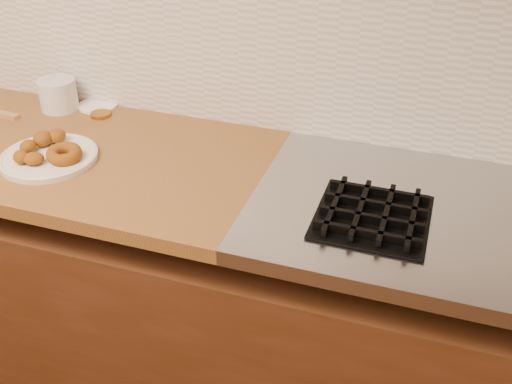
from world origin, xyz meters
The scene contains 8 objects.
base_cabinet centered at (0.00, 1.69, 0.39)m, with size 3.60×0.60×0.77m, color #4D2918.
backsplash centered at (0.00, 1.99, 1.20)m, with size 3.60×0.02×0.60m, color silver.
donut_plate centered at (-0.08, 1.61, 0.91)m, with size 0.26×0.26×0.01m, color silver.
ring_donut centered at (-0.02, 1.60, 0.93)m, with size 0.09×0.09×0.03m, color #8D4F10.
fried_dough_chunks centered at (-0.11, 1.62, 0.93)m, with size 0.11×0.19×0.04m.
plastic_tub centered at (-0.24, 1.90, 0.95)m, with size 0.12×0.12×0.10m, color silver.
tub_lid centered at (-0.14, 1.95, 0.90)m, with size 0.12×0.12×0.01m, color white.
brass_jar_lid centered at (-0.09, 1.89, 0.91)m, with size 0.06×0.06×0.01m, color #B46E23.
Camera 1 is at (0.91, 0.44, 1.70)m, focal length 42.00 mm.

